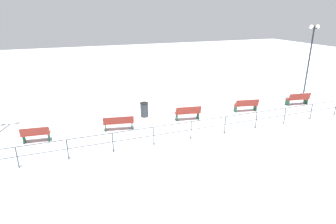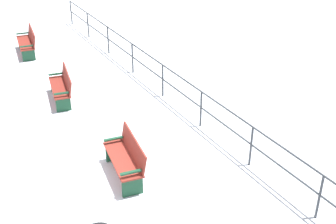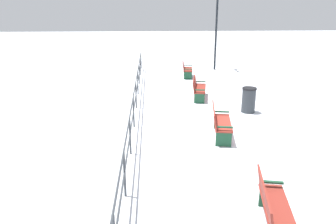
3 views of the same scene
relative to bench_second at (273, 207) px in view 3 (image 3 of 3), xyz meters
The scene contains 8 objects.
ground_plane 4.25m from the bench_second, 88.87° to the left, with size 80.00×80.00×0.00m, color white.
bench_second is the anchor object (origin of this frame).
bench_third 4.24m from the bench_second, 90.65° to the left, with size 0.78×1.62×0.92m.
bench_fourth 8.48m from the bench_second, 90.58° to the left, with size 0.80×1.74×0.85m.
bench_fifth 12.72m from the bench_second, 90.55° to the left, with size 0.66×1.42×0.86m.
lamppost_middle 15.22m from the bench_second, 82.99° to the left, with size 0.30×1.07×5.22m.
waterfront_railing 4.98m from the bench_second, 121.89° to the left, with size 0.05×22.26×1.01m.
trash_bin 6.69m from the bench_second, 77.19° to the left, with size 0.51×0.51×0.92m.
Camera 3 is at (-2.15, -8.96, 3.78)m, focal length 35.00 mm.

